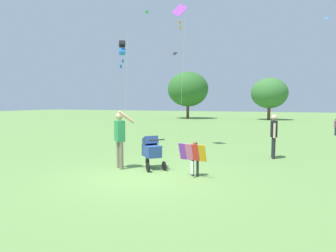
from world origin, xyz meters
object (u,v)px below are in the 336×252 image
person_red_shirt (274,133)px  kite_adult_black (122,49)px  child_with_butterfly_kite (194,155)px  stroller (151,149)px  person_sitting_far (336,125)px  kite_orange_delta (180,16)px  person_adult_flyer (120,135)px

person_red_shirt → kite_adult_black: bearing=-175.0°
child_with_butterfly_kite → person_red_shirt: size_ratio=0.61×
stroller → child_with_butterfly_kite: bearing=-16.4°
child_with_butterfly_kite → person_sitting_far: size_ratio=0.92×
kite_orange_delta → person_adult_flyer: bearing=-94.3°
person_red_shirt → child_with_butterfly_kite: bearing=-118.3°
child_with_butterfly_kite → stroller: bearing=163.6°
person_adult_flyer → stroller: bearing=21.8°
kite_adult_black → person_red_shirt: 6.96m
stroller → person_red_shirt: (3.49, 3.18, 0.35)m
kite_adult_black → person_sitting_far: (9.46, 9.96, -3.68)m
person_red_shirt → person_sitting_far: bearing=70.2°
child_with_butterfly_kite → kite_orange_delta: 7.31m
stroller → kite_adult_black: kite_adult_black is taller
kite_orange_delta → kite_adult_black: bearing=-142.3°
person_red_shirt → stroller: bearing=-137.6°
kite_adult_black → person_red_shirt: size_ratio=2.88×
person_adult_flyer → person_red_shirt: 5.65m
kite_adult_black → person_sitting_far: bearing=46.5°
stroller → person_sitting_far: size_ratio=0.95×
person_adult_flyer → kite_orange_delta: bearing=85.7°
stroller → kite_orange_delta: 6.74m
child_with_butterfly_kite → kite_adult_black: (-4.11, 3.10, 3.71)m
kite_orange_delta → person_sitting_far: size_ratio=5.98×
person_sitting_far → kite_orange_delta: bearing=-131.5°
person_adult_flyer → person_sitting_far: (7.79, 12.97, -0.41)m
child_with_butterfly_kite → person_adult_flyer: bearing=178.0°
kite_adult_black → stroller: bearing=-45.8°
person_red_shirt → person_adult_flyer: bearing=-141.1°
stroller → person_sitting_far: (6.88, 12.61, 0.03)m
person_adult_flyer → kite_orange_delta: kite_orange_delta is taller
kite_adult_black → person_adult_flyer: bearing=-61.0°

